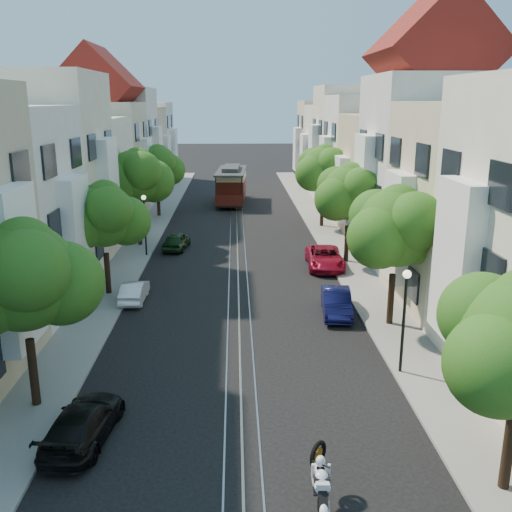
{
  "coord_description": "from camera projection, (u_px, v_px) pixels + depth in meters",
  "views": [
    {
      "loc": [
        -0.15,
        -16.26,
        10.44
      ],
      "look_at": [
        0.97,
        13.82,
        2.2
      ],
      "focal_mm": 40.0,
      "sensor_mm": 36.0,
      "label": 1
    }
  ],
  "objects": [
    {
      "name": "sportbike_rider",
      "position": [
        320.0,
        480.0,
        14.84
      ],
      "size": [
        0.58,
        1.95,
        1.62
      ],
      "rotation": [
        0.0,
        0.0,
        -0.04
      ],
      "color": "black",
      "rests_on": "ground"
    },
    {
      "name": "parked_car_w_far",
      "position": [
        177.0,
        241.0,
        41.15
      ],
      "size": [
        1.97,
        3.89,
        1.27
      ],
      "primitive_type": "imported",
      "rotation": [
        0.0,
        0.0,
        3.01
      ],
      "color": "black",
      "rests_on": "ground"
    },
    {
      "name": "lamp_west",
      "position": [
        145.0,
        216.0,
        38.66
      ],
      "size": [
        0.32,
        0.32,
        4.16
      ],
      "color": "black",
      "rests_on": "ground"
    },
    {
      "name": "townhouses_east",
      "position": [
        389.0,
        170.0,
        44.39
      ],
      "size": [
        7.75,
        72.0,
        12.0
      ],
      "color": "beige",
      "rests_on": "ground"
    },
    {
      "name": "rail_left",
      "position": [
        230.0,
        236.0,
        45.4
      ],
      "size": [
        0.06,
        80.0,
        0.02
      ],
      "primitive_type": "cube",
      "color": "gray",
      "rests_on": "ground"
    },
    {
      "name": "cable_car",
      "position": [
        231.0,
        183.0,
        59.24
      ],
      "size": [
        3.38,
        9.32,
        3.52
      ],
      "rotation": [
        0.0,
        0.0,
        -0.06
      ],
      "color": "black",
      "rests_on": "ground"
    },
    {
      "name": "tree_w_a",
      "position": [
        24.0,
        279.0,
        18.83
      ],
      "size": [
        4.93,
        4.08,
        6.68
      ],
      "color": "black",
      "rests_on": "ground"
    },
    {
      "name": "parked_car_e_far",
      "position": [
        325.0,
        258.0,
        36.6
      ],
      "size": [
        2.43,
        4.92,
        1.34
      ],
      "primitive_type": "imported",
      "rotation": [
        0.0,
        0.0,
        -0.04
      ],
      "color": "maroon",
      "rests_on": "ground"
    },
    {
      "name": "lamp_east",
      "position": [
        405.0,
        306.0,
        21.76
      ],
      "size": [
        0.32,
        0.32,
        4.16
      ],
      "color": "black",
      "rests_on": "ground"
    },
    {
      "name": "rail_slot",
      "position": [
        237.0,
        236.0,
        45.42
      ],
      "size": [
        0.06,
        80.0,
        0.02
      ],
      "primitive_type": "cube",
      "color": "gray",
      "rests_on": "ground"
    },
    {
      "name": "ground",
      "position": [
        237.0,
        236.0,
        45.42
      ],
      "size": [
        200.0,
        200.0,
        0.0
      ],
      "primitive_type": "plane",
      "color": "black",
      "rests_on": "ground"
    },
    {
      "name": "parked_car_w_near",
      "position": [
        83.0,
        423.0,
        17.97
      ],
      "size": [
        2.17,
        4.39,
        1.23
      ],
      "primitive_type": "imported",
      "rotation": [
        0.0,
        0.0,
        3.03
      ],
      "color": "black",
      "rests_on": "ground"
    },
    {
      "name": "tree_w_b",
      "position": [
        105.0,
        217.0,
        30.48
      ],
      "size": [
        4.72,
        3.87,
        6.27
      ],
      "color": "black",
      "rests_on": "ground"
    },
    {
      "name": "rail_right",
      "position": [
        244.0,
        236.0,
        45.43
      ],
      "size": [
        0.06,
        80.0,
        0.02
      ],
      "primitive_type": "cube",
      "color": "gray",
      "rests_on": "ground"
    },
    {
      "name": "tree_e_d",
      "position": [
        324.0,
        170.0,
        47.26
      ],
      "size": [
        5.01,
        4.16,
        6.85
      ],
      "color": "black",
      "rests_on": "ground"
    },
    {
      "name": "townhouses_west",
      "position": [
        82.0,
        173.0,
        43.57
      ],
      "size": [
        7.75,
        72.0,
        11.76
      ],
      "color": "silver",
      "rests_on": "ground"
    },
    {
      "name": "parked_car_w_mid",
      "position": [
        134.0,
        291.0,
        30.55
      ],
      "size": [
        1.19,
        3.33,
        1.1
      ],
      "primitive_type": "imported",
      "rotation": [
        0.0,
        0.0,
        3.13
      ],
      "color": "silver",
      "rests_on": "ground"
    },
    {
      "name": "tree_w_d",
      "position": [
        158.0,
        167.0,
        51.63
      ],
      "size": [
        4.84,
        3.99,
        6.52
      ],
      "color": "black",
      "rests_on": "ground"
    },
    {
      "name": "tree_e_c",
      "position": [
        350.0,
        194.0,
        36.73
      ],
      "size": [
        4.84,
        3.99,
        6.52
      ],
      "color": "black",
      "rests_on": "ground"
    },
    {
      "name": "sidewalk_east",
      "position": [
        328.0,
        234.0,
        45.66
      ],
      "size": [
        2.5,
        80.0,
        0.12
      ],
      "primitive_type": "cube",
      "color": "gray",
      "rests_on": "ground"
    },
    {
      "name": "tree_e_b",
      "position": [
        397.0,
        229.0,
        26.09
      ],
      "size": [
        4.93,
        4.08,
        6.68
      ],
      "color": "black",
      "rests_on": "ground"
    },
    {
      "name": "sidewalk_west",
      "position": [
        146.0,
        236.0,
        45.14
      ],
      "size": [
        2.5,
        80.0,
        0.12
      ],
      "primitive_type": "cube",
      "color": "gray",
      "rests_on": "ground"
    },
    {
      "name": "lane_line",
      "position": [
        237.0,
        236.0,
        45.42
      ],
      "size": [
        0.08,
        80.0,
        0.01
      ],
      "primitive_type": "cube",
      "color": "tan",
      "rests_on": "ground"
    },
    {
      "name": "parked_car_e_mid",
      "position": [
        336.0,
        302.0,
        28.59
      ],
      "size": [
        1.73,
        4.04,
        1.29
      ],
      "primitive_type": "imported",
      "rotation": [
        0.0,
        0.0,
        -0.09
      ],
      "color": "#0B0C38",
      "rests_on": "ground"
    },
    {
      "name": "tree_w_c",
      "position": [
        137.0,
        178.0,
        40.91
      ],
      "size": [
        5.13,
        4.28,
        7.09
      ],
      "color": "black",
      "rests_on": "ground"
    }
  ]
}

